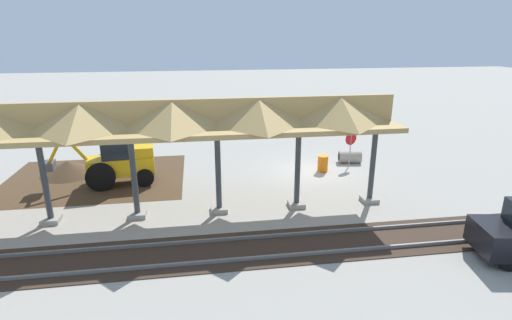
{
  "coord_description": "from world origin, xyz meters",
  "views": [
    {
      "loc": [
        6.12,
        20.26,
        7.46
      ],
      "look_at": [
        3.42,
        2.45,
        1.6
      ],
      "focal_mm": 28.0,
      "sensor_mm": 36.0,
      "label": 1
    }
  ],
  "objects_px": {
    "backhoe": "(118,160)",
    "concrete_pipe": "(350,157)",
    "stop_sign": "(351,142)",
    "traffic_barrel": "(323,164)"
  },
  "relations": [
    {
      "from": "backhoe",
      "to": "concrete_pipe",
      "type": "height_order",
      "value": "backhoe"
    },
    {
      "from": "stop_sign",
      "to": "traffic_barrel",
      "type": "bearing_deg",
      "value": 18.26
    },
    {
      "from": "backhoe",
      "to": "traffic_barrel",
      "type": "bearing_deg",
      "value": -178.53
    },
    {
      "from": "backhoe",
      "to": "concrete_pipe",
      "type": "bearing_deg",
      "value": -173.26
    },
    {
      "from": "stop_sign",
      "to": "backhoe",
      "type": "relative_size",
      "value": 0.38
    },
    {
      "from": "concrete_pipe",
      "to": "traffic_barrel",
      "type": "distance_m",
      "value": 2.4
    },
    {
      "from": "backhoe",
      "to": "traffic_barrel",
      "type": "xyz_separation_m",
      "value": [
        -10.79,
        -0.28,
        -0.81
      ]
    },
    {
      "from": "concrete_pipe",
      "to": "traffic_barrel",
      "type": "height_order",
      "value": "traffic_barrel"
    },
    {
      "from": "backhoe",
      "to": "traffic_barrel",
      "type": "height_order",
      "value": "backhoe"
    },
    {
      "from": "stop_sign",
      "to": "backhoe",
      "type": "height_order",
      "value": "backhoe"
    }
  ]
}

